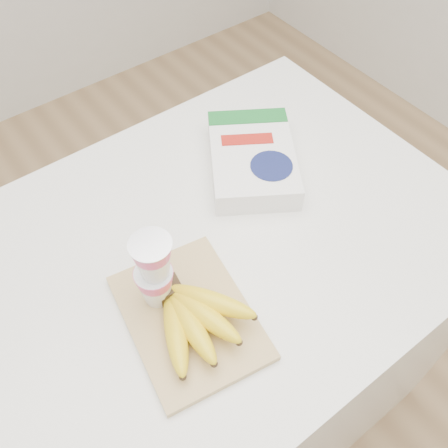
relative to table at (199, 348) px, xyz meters
The scene contains 6 objects.
room 0.86m from the table, ahead, with size 4.00×4.00×4.00m.
table is the anchor object (origin of this frame).
cutting_board 0.53m from the table, 125.41° to the right, with size 0.23×0.32×0.02m, color #D1B873.
bananas 0.57m from the table, 121.39° to the right, with size 0.21×0.21×0.07m.
yogurt_stack 0.62m from the table, 152.60° to the right, with size 0.08×0.08×0.18m.
cereal_box 0.60m from the table, 24.07° to the left, with size 0.33×0.36×0.07m.
Camera 1 is at (-0.31, -0.54, 1.89)m, focal length 40.00 mm.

